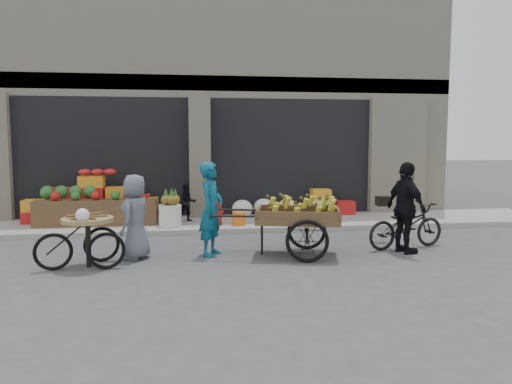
{
  "coord_description": "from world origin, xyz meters",
  "views": [
    {
      "loc": [
        -0.46,
        -8.07,
        2.13
      ],
      "look_at": [
        0.98,
        1.6,
        1.1
      ],
      "focal_mm": 35.0,
      "sensor_mm": 36.0,
      "label": 1
    }
  ],
  "objects": [
    {
      "name": "banana_cart",
      "position": [
        1.57,
        0.75,
        0.78
      ],
      "size": [
        2.72,
        1.59,
        1.07
      ],
      "rotation": [
        0.0,
        0.0,
        -0.24
      ],
      "color": "brown",
      "rests_on": "ground"
    },
    {
      "name": "ground",
      "position": [
        0.0,
        0.0,
        0.0
      ],
      "size": [
        80.0,
        80.0,
        0.0
      ],
      "primitive_type": "plane",
      "color": "#424244",
      "rests_on": "ground"
    },
    {
      "name": "building",
      "position": [
        0.0,
        8.03,
        3.37
      ],
      "size": [
        14.0,
        6.45,
        7.0
      ],
      "color": "beige",
      "rests_on": "ground"
    },
    {
      "name": "tricycle_cart",
      "position": [
        -2.04,
        0.44,
        0.57
      ],
      "size": [
        1.46,
        1.04,
        0.95
      ],
      "rotation": [
        0.0,
        0.0,
        0.28
      ],
      "color": "#9E7F51",
      "rests_on": "ground"
    },
    {
      "name": "vendor_grey",
      "position": [
        -1.3,
        0.93,
        0.76
      ],
      "size": [
        0.72,
        0.87,
        1.52
      ],
      "primitive_type": "imported",
      "rotation": [
        0.0,
        0.0,
        -1.94
      ],
      "color": "slate",
      "rests_on": "ground"
    },
    {
      "name": "vendor_woman",
      "position": [
        0.06,
        1.01,
        0.86
      ],
      "size": [
        0.64,
        0.74,
        1.73
      ],
      "primitive_type": "imported",
      "rotation": [
        0.0,
        0.0,
        1.15
      ],
      "color": "#0E526B",
      "rests_on": "ground"
    },
    {
      "name": "seated_person",
      "position": [
        -0.35,
        4.2,
        0.58
      ],
      "size": [
        0.51,
        0.43,
        0.93
      ],
      "primitive_type": "imported",
      "rotation": [
        0.0,
        0.0,
        0.17
      ],
      "color": "black",
      "rests_on": "sidewalk"
    },
    {
      "name": "fruit_display",
      "position": [
        -2.48,
        4.38,
        0.67
      ],
      "size": [
        3.1,
        1.12,
        1.24
      ],
      "color": "red",
      "rests_on": "sidewalk"
    },
    {
      "name": "fire_hydrant",
      "position": [
        0.35,
        3.55,
        0.5
      ],
      "size": [
        0.22,
        0.22,
        0.71
      ],
      "color": "#A5140F",
      "rests_on": "sidewalk"
    },
    {
      "name": "cyclist",
      "position": [
        3.67,
        0.64,
        0.86
      ],
      "size": [
        0.65,
        1.08,
        1.72
      ],
      "primitive_type": "imported",
      "rotation": [
        0.0,
        0.0,
        1.81
      ],
      "color": "black",
      "rests_on": "ground"
    },
    {
      "name": "right_bay_goods",
      "position": [
        2.61,
        4.7,
        0.41
      ],
      "size": [
        3.35,
        0.6,
        0.7
      ],
      "color": "silver",
      "rests_on": "sidewalk"
    },
    {
      "name": "pineapple_bin",
      "position": [
        -0.75,
        3.6,
        0.37
      ],
      "size": [
        0.52,
        0.52,
        0.5
      ],
      "primitive_type": "cylinder",
      "color": "silver",
      "rests_on": "sidewalk"
    },
    {
      "name": "orange_bucket",
      "position": [
        0.85,
        3.5,
        0.27
      ],
      "size": [
        0.32,
        0.32,
        0.3
      ],
      "primitive_type": "cylinder",
      "color": "orange",
      "rests_on": "sidewalk"
    },
    {
      "name": "sidewalk",
      "position": [
        0.0,
        4.1,
        0.06
      ],
      "size": [
        18.0,
        2.2,
        0.12
      ],
      "primitive_type": "cube",
      "color": "gray",
      "rests_on": "ground"
    },
    {
      "name": "bicycle",
      "position": [
        3.87,
        1.04,
        0.45
      ],
      "size": [
        1.81,
        0.99,
        0.9
      ],
      "primitive_type": "imported",
      "rotation": [
        0.0,
        0.0,
        1.81
      ],
      "color": "black",
      "rests_on": "ground"
    }
  ]
}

